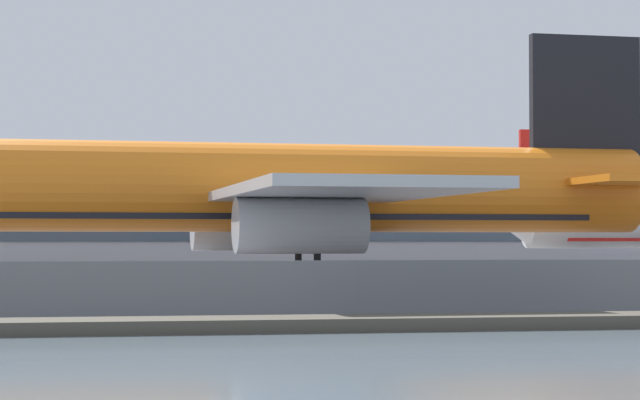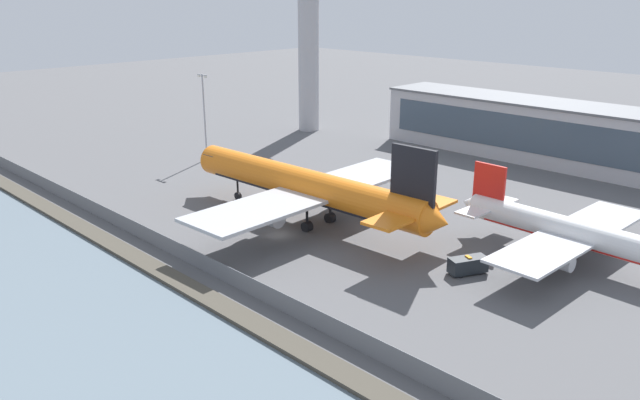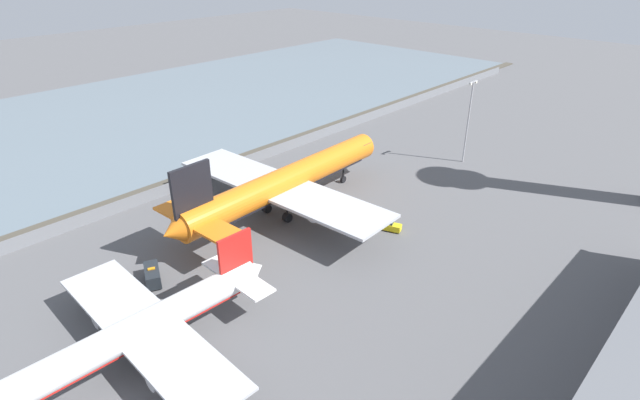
# 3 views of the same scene
# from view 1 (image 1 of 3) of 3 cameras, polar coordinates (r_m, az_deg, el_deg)

# --- Properties ---
(ground_plane) EXTENTS (500.00, 500.00, 0.00)m
(ground_plane) POSITION_cam_1_polar(r_m,az_deg,el_deg) (66.37, -1.09, -4.70)
(ground_plane) COLOR #565659
(shoreline_seawall) EXTENTS (320.00, 3.00, 0.50)m
(shoreline_seawall) POSITION_cam_1_polar(r_m,az_deg,el_deg) (46.25, 2.91, -5.63)
(shoreline_seawall) COLOR #474238
(shoreline_seawall) RESTS_ON ground
(perimeter_fence) EXTENTS (280.00, 0.10, 2.48)m
(perimeter_fence) POSITION_cam_1_polar(r_m,az_deg,el_deg) (50.59, 1.76, -4.18)
(perimeter_fence) COLOR slate
(perimeter_fence) RESTS_ON ground
(cargo_jet_orange) EXTENTS (54.16, 46.21, 16.15)m
(cargo_jet_orange) POSITION_cam_1_polar(r_m,az_deg,el_deg) (73.12, -2.55, 0.40)
(cargo_jet_orange) COLOR orange
(cargo_jet_orange) RESTS_ON ground
(baggage_tug) EXTENTS (2.57, 3.55, 1.80)m
(baggage_tug) POSITION_cam_1_polar(r_m,az_deg,el_deg) (91.47, -9.02, -3.39)
(baggage_tug) COLOR yellow
(baggage_tug) RESTS_ON ground
(terminal_building) EXTENTS (81.54, 15.04, 13.19)m
(terminal_building) POSITION_cam_1_polar(r_m,az_deg,el_deg) (139.06, -1.62, -0.48)
(terminal_building) COLOR #B2B2B7
(terminal_building) RESTS_ON ground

